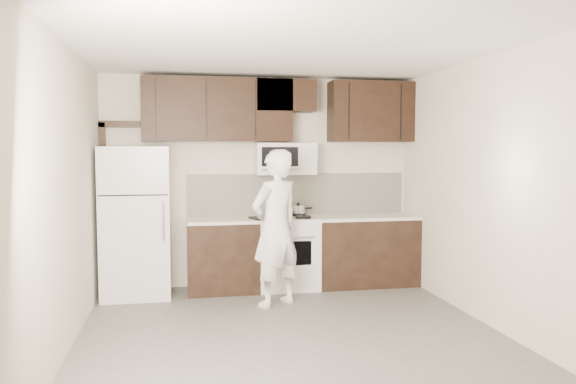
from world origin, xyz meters
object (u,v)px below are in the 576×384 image
object	(u,v)px
stove	(287,252)
refrigerator	(136,222)
microwave	(285,159)
person	(275,228)

from	to	relation	value
stove	refrigerator	size ratio (longest dim) A/B	0.52
microwave	refrigerator	size ratio (longest dim) A/B	0.42
stove	microwave	xyz separation A→B (m)	(-0.00, 0.12, 1.19)
microwave	refrigerator	distance (m)	2.00
stove	person	world-z (taller)	person
microwave	person	size ratio (longest dim) A/B	0.43
person	refrigerator	bearing A→B (deg)	-56.93
stove	person	distance (m)	0.93
stove	refrigerator	bearing A→B (deg)	-178.49
refrigerator	person	size ratio (longest dim) A/B	1.02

